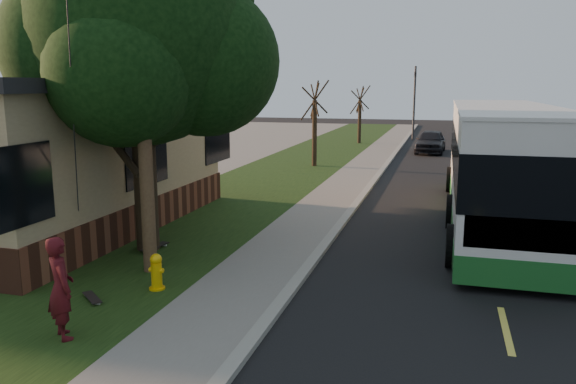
% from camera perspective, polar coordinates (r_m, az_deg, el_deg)
% --- Properties ---
extents(ground, '(120.00, 120.00, 0.00)m').
position_cam_1_polar(ground, '(10.84, -0.72, -11.48)').
color(ground, black).
rests_on(ground, ground).
extents(road, '(8.00, 80.00, 0.01)m').
position_cam_1_polar(road, '(20.08, 18.62, -1.56)').
color(road, black).
rests_on(road, ground).
extents(curb, '(0.25, 80.00, 0.12)m').
position_cam_1_polar(curb, '(20.24, 7.26, -0.82)').
color(curb, gray).
rests_on(curb, ground).
extents(sidewalk, '(2.00, 80.00, 0.08)m').
position_cam_1_polar(sidewalk, '(20.40, 4.48, -0.73)').
color(sidewalk, slate).
rests_on(sidewalk, ground).
extents(grass_verge, '(5.00, 80.00, 0.07)m').
position_cam_1_polar(grass_verge, '(21.34, -4.78, -0.24)').
color(grass_verge, black).
rests_on(grass_verge, ground).
extents(building_lot, '(15.00, 80.00, 0.04)m').
position_cam_1_polar(building_lot, '(26.50, -25.51, 0.87)').
color(building_lot, slate).
rests_on(building_lot, ground).
extents(fire_hydrant, '(0.32, 0.32, 0.74)m').
position_cam_1_polar(fire_hydrant, '(11.64, -13.22, -7.90)').
color(fire_hydrant, '#EFB70C').
rests_on(fire_hydrant, grass_verge).
extents(utility_pole, '(2.86, 3.21, 9.07)m').
position_cam_1_polar(utility_pole, '(12.27, -14.77, 12.89)').
color(utility_pole, '#473321').
rests_on(utility_pole, ground).
extents(leafy_tree, '(6.30, 6.00, 7.80)m').
position_cam_1_polar(leafy_tree, '(14.17, -14.54, 14.75)').
color(leafy_tree, black).
rests_on(leafy_tree, grass_verge).
extents(bare_tree_near, '(1.38, 1.21, 4.31)m').
position_cam_1_polar(bare_tree_near, '(28.41, 2.72, 6.85)').
color(bare_tree_near, black).
rests_on(bare_tree_near, grass_verge).
extents(bare_tree_far, '(1.38, 1.21, 4.03)m').
position_cam_1_polar(bare_tree_far, '(40.11, 7.29, 7.72)').
color(bare_tree_far, black).
rests_on(bare_tree_far, grass_verge).
extents(traffic_signal, '(0.18, 0.22, 5.50)m').
position_cam_1_polar(traffic_signal, '(43.70, 12.72, 9.31)').
color(traffic_signal, '#2D2D30').
rests_on(traffic_signal, ground).
extents(transit_bus, '(3.01, 13.03, 3.52)m').
position_cam_1_polar(transit_bus, '(17.89, 20.82, 2.93)').
color(transit_bus, silver).
rests_on(transit_bus, ground).
extents(skateboarder, '(0.74, 0.70, 1.69)m').
position_cam_1_polar(skateboarder, '(9.82, -22.10, -9.00)').
color(skateboarder, '#430D13').
rests_on(skateboarder, grass_verge).
extents(skateboard_main, '(0.37, 0.93, 0.08)m').
position_cam_1_polar(skateboard_main, '(14.48, -13.38, -5.44)').
color(skateboard_main, black).
rests_on(skateboard_main, grass_verge).
extents(skateboard_spare, '(0.68, 0.61, 0.07)m').
position_cam_1_polar(skateboard_spare, '(11.52, -19.28, -10.10)').
color(skateboard_spare, black).
rests_on(skateboard_spare, grass_verge).
extents(dumpster, '(1.43, 1.17, 1.20)m').
position_cam_1_polar(dumpster, '(16.55, -24.79, -2.31)').
color(dumpster, black).
rests_on(dumpster, building_lot).
extents(distant_car, '(1.89, 4.23, 1.41)m').
position_cam_1_polar(distant_car, '(35.73, 14.28, 5.01)').
color(distant_car, black).
rests_on(distant_car, ground).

